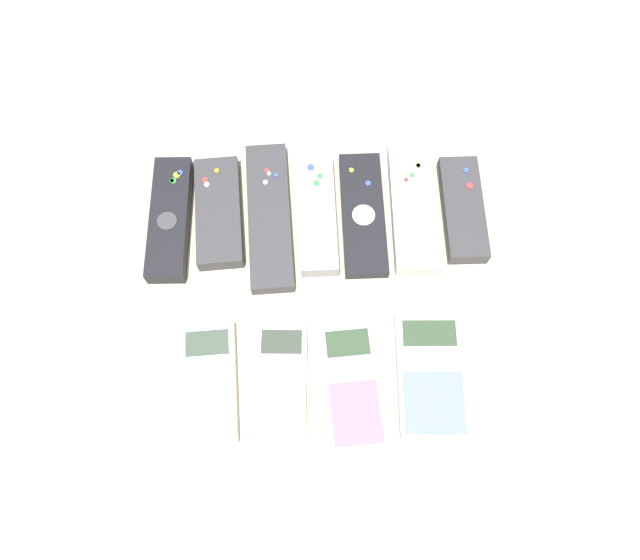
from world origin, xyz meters
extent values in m
plane|color=#B2A88E|center=(0.00, 0.00, 0.00)|extent=(3.00, 3.00, 0.00)
cube|color=black|center=(-0.20, 0.13, 0.01)|extent=(0.05, 0.18, 0.03)
cylinder|color=#38383D|center=(-0.20, 0.12, 0.03)|extent=(0.03, 0.03, 0.00)
cylinder|color=blue|center=(-0.18, 0.19, 0.03)|extent=(0.01, 0.01, 0.00)
cylinder|color=green|center=(-0.19, 0.18, 0.03)|extent=(0.01, 0.01, 0.00)
cylinder|color=green|center=(-0.19, 0.18, 0.03)|extent=(0.01, 0.01, 0.00)
cylinder|color=yellow|center=(-0.19, 0.19, 0.03)|extent=(0.01, 0.01, 0.00)
cube|color=#333338|center=(-0.13, 0.14, 0.01)|extent=(0.07, 0.16, 0.02)
cylinder|color=orange|center=(-0.14, 0.19, 0.03)|extent=(0.01, 0.01, 0.00)
cylinder|color=red|center=(-0.15, 0.18, 0.03)|extent=(0.01, 0.01, 0.00)
cylinder|color=silver|center=(-0.15, 0.17, 0.03)|extent=(0.01, 0.01, 0.00)
cube|color=#333338|center=(-0.06, 0.13, 0.01)|extent=(0.06, 0.22, 0.02)
cylinder|color=silver|center=(-0.07, 0.17, 0.02)|extent=(0.01, 0.01, 0.00)
cylinder|color=blue|center=(-0.05, 0.19, 0.02)|extent=(0.01, 0.01, 0.00)
cylinder|color=red|center=(-0.07, 0.19, 0.02)|extent=(0.01, 0.01, 0.00)
cylinder|color=silver|center=(-0.06, 0.19, 0.02)|extent=(0.01, 0.01, 0.00)
cube|color=gray|center=(0.00, 0.13, 0.01)|extent=(0.05, 0.17, 0.02)
cylinder|color=#99999E|center=(0.00, 0.13, 0.02)|extent=(0.02, 0.02, 0.00)
cylinder|color=green|center=(0.01, 0.18, 0.02)|extent=(0.01, 0.01, 0.00)
cylinder|color=green|center=(0.00, 0.17, 0.02)|extent=(0.01, 0.01, 0.00)
cylinder|color=blue|center=(-0.01, 0.19, 0.02)|extent=(0.01, 0.01, 0.00)
cube|color=black|center=(0.06, 0.13, 0.01)|extent=(0.06, 0.18, 0.02)
cylinder|color=silver|center=(0.06, 0.12, 0.02)|extent=(0.03, 0.03, 0.00)
cylinder|color=yellow|center=(0.05, 0.19, 0.02)|extent=(0.01, 0.01, 0.00)
cylinder|color=blue|center=(0.07, 0.17, 0.02)|extent=(0.01, 0.01, 0.00)
cube|color=#B7B7BC|center=(0.13, 0.13, 0.01)|extent=(0.06, 0.19, 0.02)
cylinder|color=#99999E|center=(0.13, 0.12, 0.02)|extent=(0.03, 0.03, 0.00)
cylinder|color=green|center=(0.13, 0.18, 0.02)|extent=(0.01, 0.01, 0.00)
cylinder|color=blue|center=(0.14, 0.19, 0.02)|extent=(0.01, 0.01, 0.00)
cylinder|color=red|center=(0.12, 0.17, 0.02)|extent=(0.01, 0.01, 0.00)
cylinder|color=yellow|center=(0.14, 0.19, 0.02)|extent=(0.01, 0.01, 0.00)
cube|color=#333338|center=(0.20, 0.13, 0.01)|extent=(0.05, 0.15, 0.02)
cylinder|color=red|center=(0.21, 0.16, 0.02)|extent=(0.01, 0.01, 0.00)
cylinder|color=blue|center=(0.20, 0.18, 0.02)|extent=(0.01, 0.01, 0.00)
cube|color=silver|center=(-0.14, -0.10, 0.01)|extent=(0.07, 0.15, 0.02)
cube|color=#38473D|center=(-0.14, -0.05, 0.02)|extent=(0.05, 0.03, 0.00)
cube|color=gray|center=(-0.14, -0.13, 0.02)|extent=(0.06, 0.08, 0.00)
cube|color=silver|center=(-0.05, -0.10, 0.01)|extent=(0.07, 0.14, 0.01)
cube|color=#333D33|center=(-0.05, -0.05, 0.01)|extent=(0.05, 0.03, 0.00)
cube|color=#907DAB|center=(-0.05, -0.13, 0.01)|extent=(0.06, 0.07, 0.00)
cube|color=#B2B2B7|center=(0.03, -0.10, 0.01)|extent=(0.08, 0.16, 0.01)
cube|color=#2D422D|center=(0.03, -0.05, 0.01)|extent=(0.06, 0.04, 0.00)
cube|color=slate|center=(0.04, -0.14, 0.01)|extent=(0.06, 0.08, 0.00)
cube|color=#B2B2B7|center=(0.13, -0.10, 0.01)|extent=(0.09, 0.15, 0.01)
cube|color=#2D422D|center=(0.13, -0.04, 0.02)|extent=(0.07, 0.04, 0.00)
cube|color=slate|center=(0.13, -0.13, 0.01)|extent=(0.08, 0.08, 0.00)
camera|label=1|loc=(-0.01, -0.26, 0.76)|focal=35.00mm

